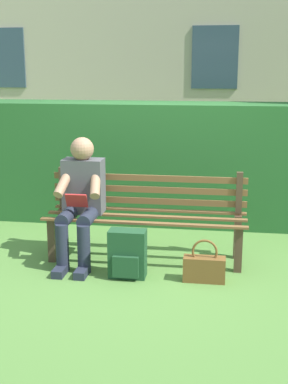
% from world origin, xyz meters
% --- Properties ---
extents(ground, '(60.00, 60.00, 0.00)m').
position_xyz_m(ground, '(0.00, 0.00, 0.00)').
color(ground, '#517F38').
extents(park_bench, '(1.90, 0.51, 0.84)m').
position_xyz_m(park_bench, '(0.00, -0.08, 0.44)').
color(park_bench, '#4C3828').
rests_on(park_bench, ground).
extents(person_seated, '(0.44, 0.73, 1.17)m').
position_xyz_m(person_seated, '(0.60, 0.10, 0.62)').
color(person_seated, '#4C4C51').
rests_on(person_seated, ground).
extents(hedge_backdrop, '(6.45, 0.81, 1.52)m').
position_xyz_m(hedge_backdrop, '(-0.21, -1.37, 0.73)').
color(hedge_backdrop, '#265B28').
rests_on(hedge_backdrop, ground).
extents(backpack, '(0.33, 0.25, 0.43)m').
position_xyz_m(backpack, '(0.10, 0.44, 0.21)').
color(backpack, '#1E4728').
rests_on(backpack, ground).
extents(handbag, '(0.36, 0.13, 0.38)m').
position_xyz_m(handbag, '(-0.58, 0.44, 0.12)').
color(handbag, brown).
rests_on(handbag, ground).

